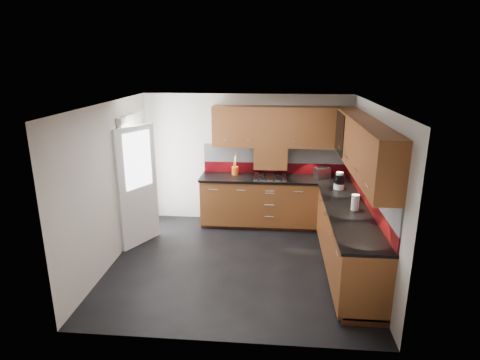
# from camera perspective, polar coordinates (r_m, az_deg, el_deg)

# --- Properties ---
(room) EXTENTS (4.00, 3.80, 2.64)m
(room) POSITION_cam_1_polar(r_m,az_deg,el_deg) (5.70, -0.36, 1.68)
(room) COLOR black
(base_cabinets) EXTENTS (2.70, 3.20, 0.95)m
(base_cabinets) POSITION_cam_1_polar(r_m,az_deg,el_deg) (6.72, 9.38, -5.73)
(base_cabinets) COLOR brown
(base_cabinets) RESTS_ON room
(countertop) EXTENTS (2.72, 3.22, 0.04)m
(countertop) POSITION_cam_1_polar(r_m,az_deg,el_deg) (6.54, 9.47, -1.87)
(countertop) COLOR black
(countertop) RESTS_ON base_cabinets
(backsplash) EXTENTS (2.70, 3.20, 0.54)m
(backsplash) POSITION_cam_1_polar(r_m,az_deg,el_deg) (6.69, 11.36, 1.05)
(backsplash) COLOR maroon
(backsplash) RESTS_ON countertop
(upper_cabinets) EXTENTS (2.50, 3.20, 0.72)m
(upper_cabinets) POSITION_cam_1_polar(r_m,az_deg,el_deg) (6.40, 11.39, 6.13)
(upper_cabinets) COLOR brown
(upper_cabinets) RESTS_ON room
(extractor_hood) EXTENTS (0.60, 0.33, 0.40)m
(extractor_hood) POSITION_cam_1_polar(r_m,az_deg,el_deg) (7.32, 4.38, 3.24)
(extractor_hood) COLOR brown
(extractor_hood) RESTS_ON room
(glass_cabinet) EXTENTS (0.32, 0.80, 0.66)m
(glass_cabinet) POSITION_cam_1_polar(r_m,az_deg,el_deg) (6.75, 15.24, 6.63)
(glass_cabinet) COLOR black
(glass_cabinet) RESTS_ON room
(back_door) EXTENTS (0.42, 1.19, 2.04)m
(back_door) POSITION_cam_1_polar(r_m,az_deg,el_deg) (6.92, -14.58, -0.16)
(back_door) COLOR white
(back_door) RESTS_ON room
(gas_hob) EXTENTS (0.58, 0.51, 0.05)m
(gas_hob) POSITION_cam_1_polar(r_m,az_deg,el_deg) (7.24, 4.30, 0.43)
(gas_hob) COLOR silver
(gas_hob) RESTS_ON countertop
(utensil_pot) EXTENTS (0.12, 0.12, 0.43)m
(utensil_pot) POSITION_cam_1_polar(r_m,az_deg,el_deg) (7.40, -0.71, 1.50)
(utensil_pot) COLOR #C74D12
(utensil_pot) RESTS_ON countertop
(toaster) EXTENTS (0.31, 0.26, 0.20)m
(toaster) POSITION_cam_1_polar(r_m,az_deg,el_deg) (7.36, 11.60, 1.03)
(toaster) COLOR silver
(toaster) RESTS_ON countertop
(food_processor) EXTENTS (0.17, 0.17, 0.29)m
(food_processor) POSITION_cam_1_polar(r_m,az_deg,el_deg) (6.75, 13.93, -0.20)
(food_processor) COLOR white
(food_processor) RESTS_ON countertop
(paper_towel) EXTENTS (0.13, 0.13, 0.23)m
(paper_towel) POSITION_cam_1_polar(r_m,az_deg,el_deg) (5.88, 16.07, -3.09)
(paper_towel) COLOR white
(paper_towel) RESTS_ON countertop
(orange_cloth) EXTENTS (0.14, 0.12, 0.01)m
(orange_cloth) POSITION_cam_1_polar(r_m,az_deg,el_deg) (6.90, 13.99, -0.92)
(orange_cloth) COLOR orange
(orange_cloth) RESTS_ON countertop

